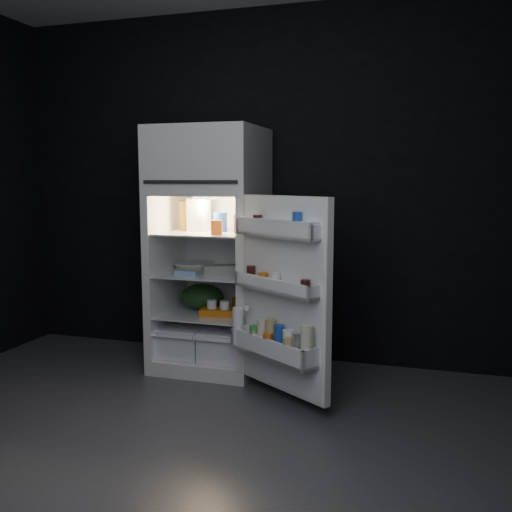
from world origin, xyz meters
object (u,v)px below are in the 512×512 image
(refrigerator, at_px, (211,241))
(egg_carton, at_px, (224,270))
(yogurt_tray, at_px, (220,312))
(milk_jug, at_px, (199,215))
(fridge_door, at_px, (281,298))

(refrigerator, distance_m, egg_carton, 0.27)
(yogurt_tray, bearing_deg, egg_carton, 7.65)
(egg_carton, bearing_deg, refrigerator, 116.49)
(milk_jug, bearing_deg, refrigerator, 3.33)
(refrigerator, distance_m, yogurt_tray, 0.53)
(fridge_door, relative_size, milk_jug, 5.08)
(fridge_door, distance_m, milk_jug, 1.09)
(fridge_door, xyz_separation_m, milk_jug, (-0.79, 0.59, 0.47))
(refrigerator, bearing_deg, milk_jug, 179.31)
(refrigerator, xyz_separation_m, yogurt_tray, (0.11, -0.13, -0.50))
(fridge_door, distance_m, yogurt_tray, 0.77)
(milk_jug, bearing_deg, fridge_door, -32.71)
(refrigerator, relative_size, fridge_door, 1.46)
(fridge_door, xyz_separation_m, yogurt_tray, (-0.58, 0.46, -0.23))
(milk_jug, bearing_deg, yogurt_tray, -27.94)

